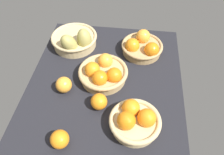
% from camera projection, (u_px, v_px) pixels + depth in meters
% --- Properties ---
extents(market_tray, '(0.84, 0.72, 0.03)m').
position_uv_depth(market_tray, '(106.00, 82.00, 1.06)').
color(market_tray, black).
rests_on(market_tray, ground).
extents(basket_far_right_pears, '(0.26, 0.25, 0.14)m').
position_uv_depth(basket_far_right_pears, '(75.00, 40.00, 1.18)').
color(basket_far_right_pears, tan).
rests_on(basket_far_right_pears, market_tray).
extents(basket_near_left, '(0.21, 0.21, 0.10)m').
position_uv_depth(basket_near_left, '(135.00, 120.00, 0.86)').
color(basket_near_left, tan).
rests_on(basket_near_left, market_tray).
extents(basket_center, '(0.23, 0.23, 0.10)m').
position_uv_depth(basket_center, '(103.00, 73.00, 1.03)').
color(basket_center, tan).
rests_on(basket_center, market_tray).
extents(basket_near_right, '(0.22, 0.22, 0.10)m').
position_uv_depth(basket_near_right, '(142.00, 46.00, 1.15)').
color(basket_near_right, tan).
rests_on(basket_near_right, market_tray).
extents(loose_orange_front_gap, '(0.07, 0.07, 0.07)m').
position_uv_depth(loose_orange_front_gap, '(99.00, 102.00, 0.93)').
color(loose_orange_front_gap, orange).
rests_on(loose_orange_front_gap, market_tray).
extents(loose_orange_back_gap, '(0.07, 0.07, 0.07)m').
position_uv_depth(loose_orange_back_gap, '(64.00, 85.00, 0.98)').
color(loose_orange_back_gap, '#F49E33').
rests_on(loose_orange_back_gap, market_tray).
extents(loose_orange_side_gap, '(0.07, 0.07, 0.07)m').
position_uv_depth(loose_orange_side_gap, '(60.00, 139.00, 0.81)').
color(loose_orange_side_gap, orange).
rests_on(loose_orange_side_gap, market_tray).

